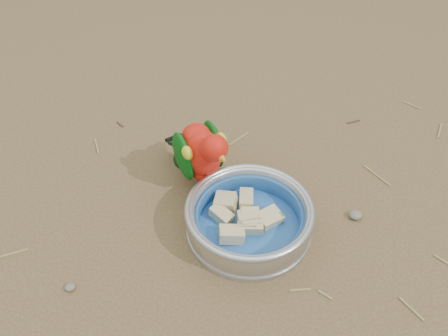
{
  "coord_description": "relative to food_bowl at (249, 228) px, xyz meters",
  "views": [
    {
      "loc": [
        -0.1,
        -0.46,
        0.67
      ],
      "look_at": [
        -0.05,
        0.17,
        0.08
      ],
      "focal_mm": 40.0,
      "sensor_mm": 36.0,
      "label": 1
    }
  ],
  "objects": [
    {
      "name": "food_bowl",
      "position": [
        0.0,
        0.0,
        0.0
      ],
      "size": [
        0.21,
        0.21,
        0.02
      ],
      "primitive_type": "cylinder",
      "color": "#B2B2BA",
      "rests_on": "ground"
    },
    {
      "name": "fruit_wedges",
      "position": [
        0.0,
        0.0,
        0.02
      ],
      "size": [
        0.13,
        0.13,
        0.03
      ],
      "primitive_type": null,
      "color": "#CCB687",
      "rests_on": "food_bowl"
    },
    {
      "name": "ground",
      "position": [
        0.02,
        -0.09,
        -0.01
      ],
      "size": [
        60.0,
        60.0,
        0.0
      ],
      "primitive_type": "plane",
      "color": "brown"
    },
    {
      "name": "ground_debris",
      "position": [
        0.01,
        -0.0,
        -0.01
      ],
      "size": [
        0.9,
        0.8,
        0.01
      ],
      "primitive_type": null,
      "color": "olive",
      "rests_on": "ground"
    },
    {
      "name": "bowl_wall",
      "position": [
        0.0,
        0.0,
        0.03
      ],
      "size": [
        0.21,
        0.21,
        0.04
      ],
      "primitive_type": null,
      "color": "#B2B2BA",
      "rests_on": "food_bowl"
    },
    {
      "name": "lory_parrot",
      "position": [
        -0.07,
        0.12,
        0.06
      ],
      "size": [
        0.16,
        0.2,
        0.15
      ],
      "primitive_type": null,
      "rotation": [
        0.0,
        0.0,
        -2.66
      ],
      "color": "red",
      "rests_on": "ground"
    }
  ]
}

